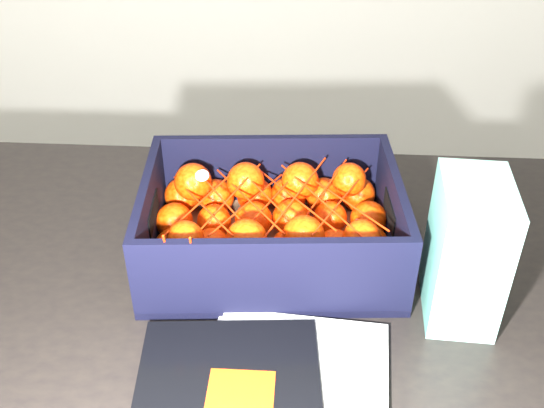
{
  "coord_description": "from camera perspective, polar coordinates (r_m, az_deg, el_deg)",
  "views": [
    {
      "loc": [
        -0.24,
        -0.3,
        1.35
      ],
      "look_at": [
        -0.23,
        0.39,
        0.86
      ],
      "focal_mm": 41.97,
      "sensor_mm": 36.0,
      "label": 1
    }
  ],
  "objects": [
    {
      "name": "retail_carton",
      "position": [
        0.83,
        17.03,
        -4.04
      ],
      "size": [
        0.1,
        0.14,
        0.19
      ],
      "primitive_type": "cube",
      "rotation": [
        0.0,
        0.0,
        -0.13
      ],
      "color": "silver",
      "rests_on": "table"
    },
    {
      "name": "produce_crate",
      "position": [
        0.91,
        -0.03,
        -2.5
      ],
      "size": [
        0.36,
        0.27,
        0.13
      ],
      "color": "#8A5C3F",
      "rests_on": "table"
    },
    {
      "name": "clementine_heap",
      "position": [
        0.91,
        -0.15,
        -1.93
      ],
      "size": [
        0.34,
        0.25,
        0.1
      ],
      "color": "#FF3605",
      "rests_on": "produce_crate"
    },
    {
      "name": "mesh_net",
      "position": [
        0.88,
        -0.59,
        -0.01
      ],
      "size": [
        0.3,
        0.24,
        0.09
      ],
      "color": "red",
      "rests_on": "clementine_heap"
    },
    {
      "name": "table",
      "position": [
        0.94,
        -2.42,
        -12.85
      ],
      "size": [
        1.26,
        0.89,
        0.75
      ],
      "color": "black",
      "rests_on": "ground"
    }
  ]
}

